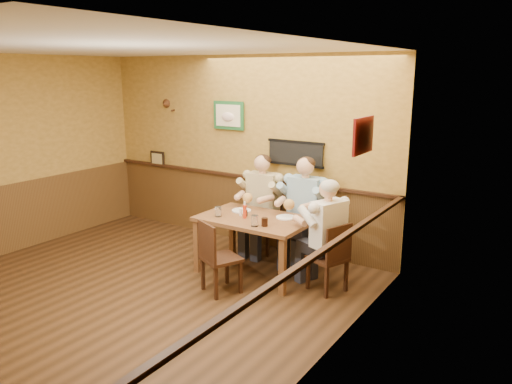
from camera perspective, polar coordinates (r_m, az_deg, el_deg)
room at (r=5.64m, az=-14.20°, el=4.30°), size 5.02×5.03×2.81m
dining_table at (r=6.38m, az=-0.13°, el=-3.71°), size 1.40×0.90×0.75m
chair_back_left at (r=7.21m, az=0.79°, el=-3.39°), size 0.44×0.44×0.90m
chair_back_right at (r=6.82m, az=5.61°, el=-4.37°), size 0.43×0.43×0.92m
chair_right_end at (r=6.01m, az=8.18°, el=-7.32°), size 0.51×0.51×0.85m
chair_near_side at (r=5.93m, az=-3.99°, el=-7.38°), size 0.54×0.54×0.88m
diner_tan_shirt at (r=7.16m, az=0.80°, el=-1.92°), size 0.63×0.63×1.28m
diner_blue_polo at (r=6.76m, az=5.65°, el=-2.77°), size 0.61×0.61×1.32m
diner_white_elder at (r=5.95m, az=8.24°, el=-5.67°), size 0.73×0.73×1.22m
water_glass_left at (r=6.40m, az=-4.33°, el=-2.25°), size 0.10×0.10×0.13m
water_glass_mid at (r=5.99m, az=-0.16°, el=-3.30°), size 0.12×0.12×0.13m
cola_tumbler at (r=5.99m, az=0.99°, el=-3.44°), size 0.08×0.08×0.10m
hot_sauce_bottle at (r=6.30m, az=-1.30°, el=-2.16°), size 0.05×0.05×0.19m
salt_shaker at (r=6.41m, az=-1.76°, el=-2.33°), size 0.05×0.05×0.10m
pepper_shaker at (r=6.40m, az=-1.12°, el=-2.41°), size 0.03×0.03×0.08m
plate_far_left at (r=6.64m, az=-1.67°, el=-2.12°), size 0.32×0.32×0.02m
plate_far_right at (r=6.34m, az=3.42°, el=-2.90°), size 0.33×0.33×0.02m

